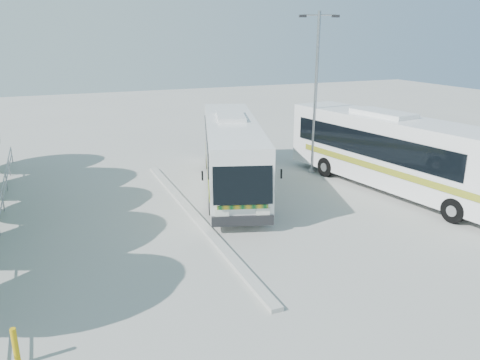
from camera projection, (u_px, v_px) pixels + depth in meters
name	position (u px, v px, depth m)	size (l,w,h in m)	color
ground	(261.00, 225.00, 19.52)	(100.00, 100.00, 0.00)	#A4A49F
kerb_divider	(194.00, 215.00, 20.41)	(0.40, 16.00, 0.15)	#B2B2AD
coach_main	(232.00, 151.00, 23.94)	(6.13, 12.57, 3.45)	white
coach_adjacent	(397.00, 152.00, 23.25)	(4.77, 13.58, 3.70)	white
lamppost	(316.00, 87.00, 25.56)	(2.11, 0.83, 8.81)	#909498
bollard	(16.00, 347.00, 11.15)	(0.14, 0.14, 1.02)	#CC9F0C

